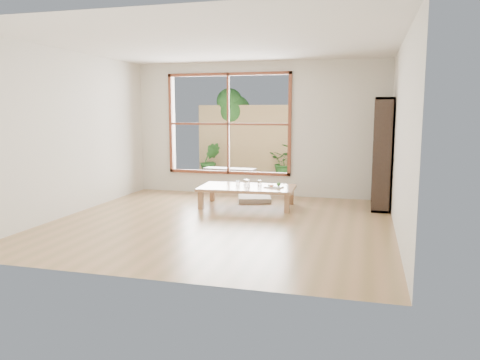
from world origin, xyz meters
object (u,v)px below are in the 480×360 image
(low_table, at_px, (247,189))
(food_tray, at_px, (275,186))
(bookshelf, at_px, (382,154))
(garden_bench, at_px, (230,171))

(low_table, distance_m, food_tray, 0.49)
(bookshelf, relative_size, garden_bench, 1.60)
(bookshelf, xyz_separation_m, garden_bench, (-3.20, 1.71, -0.61))
(food_tray, height_order, garden_bench, food_tray)
(food_tray, bearing_deg, low_table, -165.81)
(low_table, bearing_deg, bookshelf, 8.42)
(garden_bench, bearing_deg, bookshelf, -24.34)
(low_table, xyz_separation_m, garden_bench, (-0.96, 2.18, 0.02))
(low_table, relative_size, garden_bench, 1.43)
(low_table, distance_m, garden_bench, 2.39)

